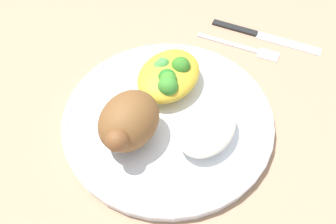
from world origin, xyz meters
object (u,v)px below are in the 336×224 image
(mac_cheese_with_broccoli, at_px, (169,75))
(knife, at_px, (256,33))
(fork, at_px, (242,47))
(roasted_chicken, at_px, (128,122))
(plate, at_px, (168,120))
(rice_pile, at_px, (206,129))

(mac_cheese_with_broccoli, height_order, knife, mac_cheese_with_broccoli)
(mac_cheese_with_broccoli, xyz_separation_m, fork, (-0.15, 0.05, -0.04))
(knife, bearing_deg, roasted_chicken, -10.53)
(plate, distance_m, rice_pile, 0.07)
(plate, relative_size, fork, 2.10)
(roasted_chicken, height_order, knife, roasted_chicken)
(roasted_chicken, relative_size, rice_pile, 1.01)
(plate, distance_m, knife, 0.24)
(plate, relative_size, mac_cheese_with_broccoli, 2.77)
(fork, distance_m, knife, 0.04)
(rice_pile, distance_m, knife, 0.25)
(plate, height_order, roasted_chicken, roasted_chicken)
(roasted_chicken, relative_size, fork, 0.70)
(plate, bearing_deg, fork, 173.14)
(rice_pile, bearing_deg, mac_cheese_with_broccoli, -119.63)
(fork, bearing_deg, knife, 171.27)
(fork, bearing_deg, plate, -6.86)
(rice_pile, height_order, knife, rice_pile)
(knife, bearing_deg, rice_pile, 7.02)
(knife, bearing_deg, mac_cheese_with_broccoli, -17.33)
(roasted_chicken, bearing_deg, plate, 156.20)
(mac_cheese_with_broccoli, bearing_deg, rice_pile, 60.37)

